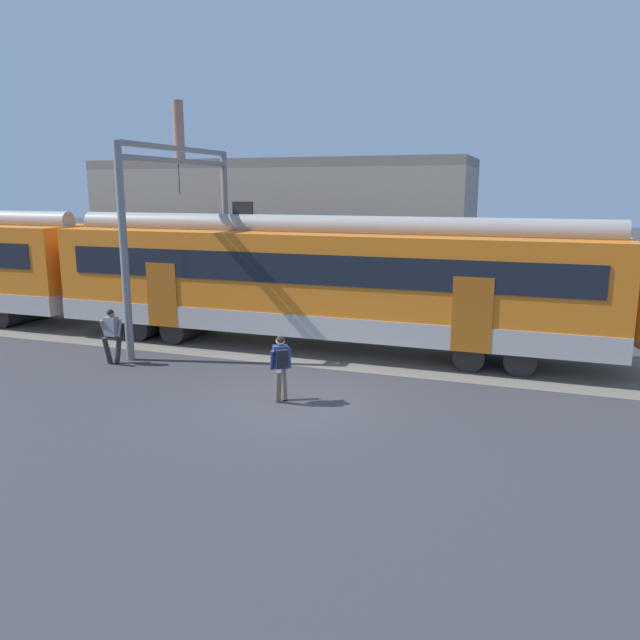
# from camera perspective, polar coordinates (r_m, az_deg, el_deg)

# --- Properties ---
(ground_plane) EXTENTS (160.00, 160.00, 0.00)m
(ground_plane) POSITION_cam_1_polar(r_m,az_deg,el_deg) (15.43, -2.21, -7.57)
(ground_plane) COLOR #38383D
(track_bed) EXTENTS (80.00, 4.40, 0.01)m
(track_bed) POSITION_cam_1_polar(r_m,az_deg,el_deg) (26.18, -23.31, -0.39)
(track_bed) COLOR slate
(track_bed) RESTS_ON ground
(commuter_train) EXTENTS (38.05, 3.07, 4.73)m
(commuter_train) POSITION_cam_1_polar(r_m,az_deg,el_deg) (24.20, -19.40, 4.38)
(commuter_train) COLOR #B2ADA8
(commuter_train) RESTS_ON ground
(pedestrian_grey) EXTENTS (0.53, 0.64, 1.67)m
(pedestrian_grey) POSITION_cam_1_polar(r_m,az_deg,el_deg) (19.53, -18.51, -1.07)
(pedestrian_grey) COLOR #28282D
(pedestrian_grey) RESTS_ON ground
(pedestrian_navy) EXTENTS (0.50, 0.71, 1.67)m
(pedestrian_navy) POSITION_cam_1_polar(r_m,az_deg,el_deg) (15.24, -3.60, -3.93)
(pedestrian_navy) COLOR #6B6051
(pedestrian_navy) RESTS_ON ground
(catenary_gantry) EXTENTS (0.24, 6.64, 6.53)m
(catenary_gantry) POSITION_cam_1_polar(r_m,az_deg,el_deg) (22.04, -12.63, 9.47)
(catenary_gantry) COLOR gray
(catenary_gantry) RESTS_ON ground
(background_building) EXTENTS (17.14, 5.00, 9.20)m
(background_building) POSITION_cam_1_polar(r_m,az_deg,el_deg) (29.06, -3.67, 8.07)
(background_building) COLOR gray
(background_building) RESTS_ON ground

